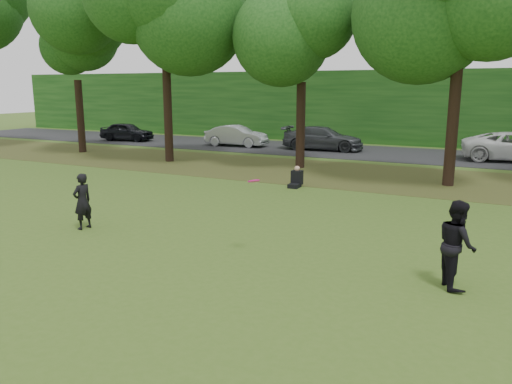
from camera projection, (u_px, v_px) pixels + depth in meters
ground at (198, 267)px, 11.02m from camera, size 120.00×120.00×0.00m
leaf_litter at (355, 175)px, 22.43m from camera, size 60.00×7.00×0.01m
street at (391, 154)px, 29.45m from camera, size 70.00×7.00×0.02m
far_hedge at (411, 107)px, 34.19m from camera, size 70.00×3.00×5.00m
player_left at (82, 201)px, 13.83m from camera, size 0.45×0.62×1.57m
player_right at (457, 244)px, 9.76m from camera, size 0.96×1.05×1.76m
parked_cars at (375, 142)px, 29.21m from camera, size 38.73×4.03×1.52m
frisbee at (254, 181)px, 11.34m from camera, size 0.31×0.30×0.15m
seated_person at (296, 179)px, 19.77m from camera, size 0.43×0.74×0.83m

